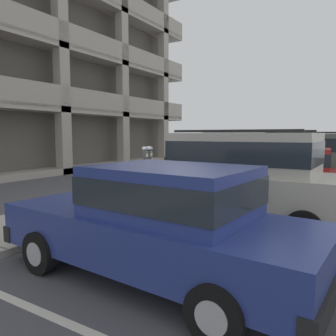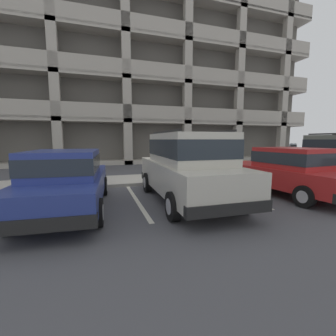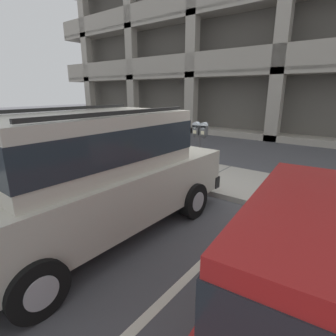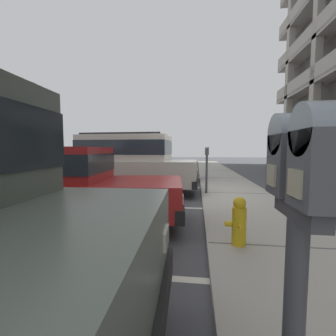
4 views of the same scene
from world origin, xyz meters
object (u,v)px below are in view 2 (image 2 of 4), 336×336
Objects in this scene: parking_garage at (119,76)px; parking_meter_near at (169,153)px; dark_hatchback at (287,170)px; fire_hydrant at (245,168)px; silver_suv at (188,164)px; parking_meter_far at (293,151)px; red_sedan at (67,179)px.

parking_meter_near is at bearing -87.14° from parking_garage.
parking_garage is (-3.76, 15.82, 6.71)m from dark_hatchback.
fire_hydrant is (0.80, 3.20, -0.36)m from dark_hatchback.
dark_hatchback is at bearing -103.97° from fire_hydrant.
dark_hatchback is at bearing -76.61° from parking_garage.
dark_hatchback is 3.32m from fire_hydrant.
parking_meter_far is at bearing 23.12° from silver_suv.
dark_hatchback is 17.59m from parking_garage.
fire_hydrant is (-2.48, 0.28, -0.77)m from parking_meter_far.
silver_suv is 7.22m from parking_meter_far.
parking_meter_near is 4.00m from fire_hydrant.
silver_suv is at bearing -96.15° from parking_meter_near.
dark_hatchback is at bearing -2.59° from silver_suv.
parking_meter_far is (9.93, 2.68, 0.41)m from red_sedan.
silver_suv is 3.22× the size of parking_meter_far.
silver_suv is at bearing -157.99° from parking_meter_far.
parking_garage is at bearing 83.54° from red_sedan.
parking_meter_far is 2.14× the size of fire_hydrant.
parking_meter_far is (6.69, 2.70, 0.14)m from silver_suv.
red_sedan is 17.20m from parking_garage.
silver_suv is 3.20× the size of parking_meter_near.
parking_meter_near is at bearing 131.58° from dark_hatchback.
parking_meter_near reaches higher than red_sedan.
parking_meter_near is at bearing 41.01° from red_sedan.
parking_meter_near is at bearing 84.96° from silver_suv.
parking_meter_far reaches higher than dark_hatchback.
fire_hydrant is at bearing -70.12° from parking_garage.
parking_meter_near is (-3.12, 2.90, 0.42)m from dark_hatchback.
silver_suv is at bearing 170.84° from dark_hatchback.
silver_suv reaches higher than parking_meter_far.
red_sedan is 3.07× the size of parking_meter_far.
silver_suv reaches higher than red_sedan.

